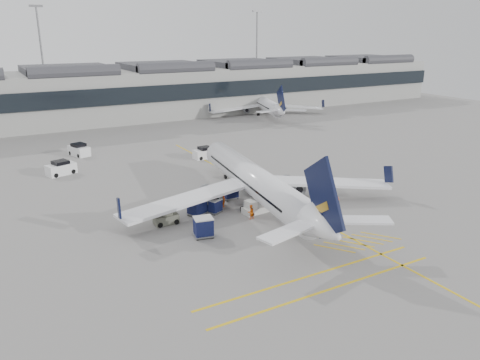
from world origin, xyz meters
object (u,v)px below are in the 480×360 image
ramp_agent_a (224,200)px  belt_loader (258,207)px  baggage_cart_a (215,206)px  airliner_main (257,182)px  pushback_tug (166,218)px  ramp_agent_b (251,212)px

ramp_agent_a → belt_loader: bearing=-108.0°
belt_loader → baggage_cart_a: belt_loader is taller
airliner_main → baggage_cart_a: airliner_main is taller
pushback_tug → ramp_agent_a: bearing=11.1°
airliner_main → belt_loader: (-1.00, -1.94, -2.26)m
pushback_tug → belt_loader: bearing=-10.0°
baggage_cart_a → ramp_agent_b: size_ratio=1.16×
airliner_main → ramp_agent_a: bearing=167.2°
airliner_main → belt_loader: 3.14m
belt_loader → ramp_agent_b: 2.26m
ramp_agent_a → pushback_tug: ramp_agent_a is taller
baggage_cart_a → pushback_tug: bearing=159.6°
airliner_main → ramp_agent_b: size_ratio=22.30×
belt_loader → ramp_agent_a: (-2.64, 3.35, 0.24)m
airliner_main → baggage_cart_a: 5.73m
airliner_main → ramp_agent_b: 4.77m
baggage_cart_a → pushback_tug: 5.95m
ramp_agent_b → ramp_agent_a: bearing=-88.0°
ramp_agent_a → ramp_agent_b: bearing=-135.9°
airliner_main → ramp_agent_b: airliner_main is taller
baggage_cart_a → ramp_agent_b: bearing=-77.4°
belt_loader → ramp_agent_a: 4.27m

